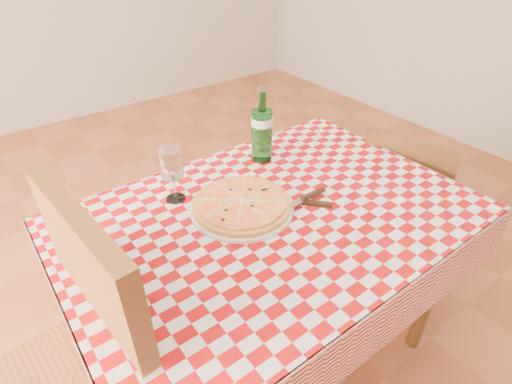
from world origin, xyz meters
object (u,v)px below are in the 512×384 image
Objects in this scene: dining_table at (271,237)px; wine_glass at (173,175)px; chair_far at (73,371)px; water_bottle at (262,125)px; chair_near at (402,199)px; pizza_plate at (242,204)px.

dining_table is 6.34× the size of wine_glass.
dining_table is at bearing 178.59° from chair_far.
wine_glass is at bearing -174.15° from water_bottle.
wine_glass is (-1.00, 0.25, 0.38)m from chair_near.
chair_near is 1.10m from wine_glass.
wine_glass reaches higher than dining_table.
chair_near is at bearing -25.90° from water_bottle.
chair_far reaches higher than wine_glass.
pizza_plate is at bearing -173.82° from chair_far.
water_bottle is at bearing -163.56° from chair_far.
dining_table is 3.53× the size of pizza_plate.
water_bottle is at bearing 133.22° from chair_near.
pizza_plate reaches higher than dining_table.
chair_near is 4.33× the size of wine_glass.
chair_near is (0.79, 0.01, -0.19)m from dining_table.
water_bottle reaches higher than pizza_plate.
pizza_plate is (-0.85, 0.07, 0.31)m from chair_near.
chair_near is 0.78× the size of chair_far.
chair_far reaches higher than chair_near.
dining_table is 0.16m from pizza_plate.
chair_far is at bearing -175.91° from dining_table.
dining_table is 4.09× the size of water_bottle.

